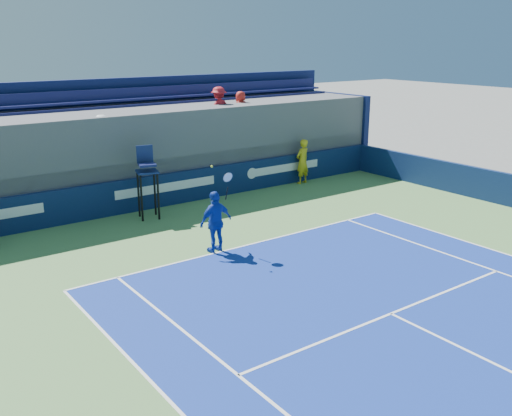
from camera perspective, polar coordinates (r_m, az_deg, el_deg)
ball_person at (r=24.09m, az=4.66°, el=4.66°), size 0.75×0.56×1.88m
back_hoarding at (r=21.06m, az=-9.00°, el=1.81°), size 20.40×0.21×1.20m
umpire_chair at (r=19.47m, az=-10.85°, el=3.32°), size 0.86×0.86×2.48m
tennis_player at (r=16.19m, az=-4.04°, el=-1.37°), size 1.08×0.52×2.57m
stadium_seating at (r=22.60m, az=-11.54°, el=5.90°), size 21.00×4.05×4.40m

